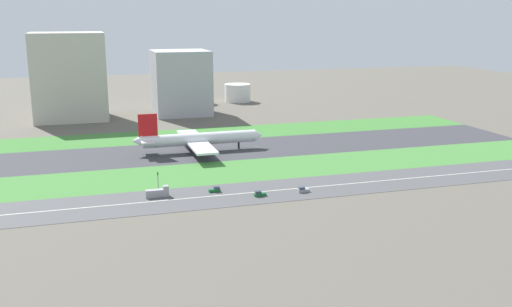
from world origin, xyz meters
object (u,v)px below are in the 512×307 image
Objects in this scene: car_2 at (260,194)px; fuel_tank_centre at (238,93)px; car_0 at (303,190)px; fuel_tank_west at (193,95)px; car_1 at (215,190)px; traffic_light at (158,180)px; truck_0 at (158,193)px; airliner at (197,139)px; hangar_building at (181,82)px; terminal_building at (69,76)px.

car_2 is 243.56m from fuel_tank_centre.
fuel_tank_west is (3.14, 237.00, 5.32)m from car_0.
traffic_light reaches higher than car_1.
car_1 is at bearing -21.51° from traffic_light.
truck_0 is 0.42× the size of fuel_tank_centre.
fuel_tank_centre is (90.66, 219.01, 2.51)m from traffic_light.
car_1 is 1.00× the size of car_0.
traffic_light is at bearing -112.49° from fuel_tank_centre.
car_0 is 240.20m from fuel_tank_centre.
traffic_light is 0.28× the size of fuel_tank_west.
car_2 is 0.17× the size of fuel_tank_west.
fuel_tank_centre is (63.82, 159.00, 0.57)m from airliner.
car_2 is at bearing -34.54° from car_1.
airliner is 68.52m from car_1.
hangar_building is at bearing -91.25° from car_2.
car_1 is (-6.56, -68.00, -5.31)m from airliner.
hangar_building is (-13.02, 192.00, 20.38)m from car_0.
fuel_tank_west is (16.16, 45.00, -15.06)m from hangar_building.
car_1 is 184.09m from hangar_building.
terminal_building reaches higher than car_0.
hangar_building reaches higher than car_2.
car_0 is at bearing -72.11° from airliner.
car_2 is at bearing -15.52° from truck_0.
airliner is 1.53× the size of hangar_building.
fuel_tank_west reaches higher than truck_0.
terminal_building reaches higher than airliner.
traffic_light is (-52.01, 17.99, 3.37)m from car_0.
car_0 is at bearing -10.64° from truck_0.
truck_0 is 1.17× the size of traffic_light.
terminal_building is at bearing -66.31° from car_0.
airliner reaches higher than fuel_tank_west.
terminal_building reaches higher than truck_0.
fuel_tank_west is (56.36, 227.00, 4.57)m from truck_0.
fuel_tank_centre is (38.64, 237.00, 5.88)m from car_0.
airliner is 3.24× the size of fuel_tank_centre.
fuel_tank_centre is at bearing 20.11° from terminal_building.
airliner reaches higher than car_2.
truck_0 is 8.50m from traffic_light.
car_2 is 0.22× the size of fuel_tank_centre.
traffic_light is 0.13× the size of terminal_building.
car_2 is (-17.20, 0.00, 0.00)m from car_0.
fuel_tank_west reaches higher than car_0.
fuel_tank_west is at bearing 79.90° from airliner.
car_2 is 237.93m from fuel_tank_west.
terminal_building reaches higher than hangar_building.
car_0 is 193.52m from hangar_building.
terminal_building is at bearing -70.75° from car_2.
airliner is 2.56× the size of fuel_tank_west.
traffic_light is 237.04m from fuel_tank_centre.
fuel_tank_centre reaches higher than car_1.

